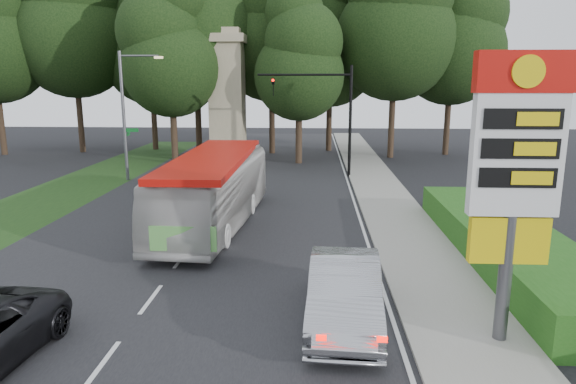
{
  "coord_description": "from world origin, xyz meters",
  "views": [
    {
      "loc": [
        4.67,
        -9.63,
        6.2
      ],
      "look_at": [
        3.73,
        8.82,
        2.2
      ],
      "focal_mm": 32.0,
      "sensor_mm": 36.0,
      "label": 1
    }
  ],
  "objects_px": {
    "traffic_signal_mast": "(330,105)",
    "monument": "(227,96)",
    "streetlight_signs": "(127,110)",
    "sedan_silver": "(344,292)",
    "transit_bus": "(214,191)",
    "gas_station_pylon": "(516,161)"
  },
  "relations": [
    {
      "from": "traffic_signal_mast",
      "to": "monument",
      "type": "height_order",
      "value": "monument"
    },
    {
      "from": "traffic_signal_mast",
      "to": "monument",
      "type": "xyz_separation_m",
      "value": [
        -7.68,
        6.0,
        0.43
      ]
    },
    {
      "from": "monument",
      "to": "traffic_signal_mast",
      "type": "bearing_deg",
      "value": -38.0
    },
    {
      "from": "streetlight_signs",
      "to": "sedan_silver",
      "type": "height_order",
      "value": "streetlight_signs"
    },
    {
      "from": "transit_bus",
      "to": "sedan_silver",
      "type": "xyz_separation_m",
      "value": [
        5.11,
        -8.94,
        -0.71
      ]
    },
    {
      "from": "monument",
      "to": "streetlight_signs",
      "type": "bearing_deg",
      "value": -121.97
    },
    {
      "from": "transit_bus",
      "to": "sedan_silver",
      "type": "bearing_deg",
      "value": -56.18
    },
    {
      "from": "monument",
      "to": "transit_bus",
      "type": "height_order",
      "value": "monument"
    },
    {
      "from": "gas_station_pylon",
      "to": "traffic_signal_mast",
      "type": "relative_size",
      "value": 0.95
    },
    {
      "from": "gas_station_pylon",
      "to": "monument",
      "type": "distance_m",
      "value": 30.17
    },
    {
      "from": "gas_station_pylon",
      "to": "transit_bus",
      "type": "distance_m",
      "value": 13.51
    },
    {
      "from": "gas_station_pylon",
      "to": "traffic_signal_mast",
      "type": "xyz_separation_m",
      "value": [
        -3.52,
        22.0,
        0.22
      ]
    },
    {
      "from": "monument",
      "to": "transit_bus",
      "type": "distance_m",
      "value": 18.67
    },
    {
      "from": "traffic_signal_mast",
      "to": "sedan_silver",
      "type": "relative_size",
      "value": 1.39
    },
    {
      "from": "traffic_signal_mast",
      "to": "sedan_silver",
      "type": "bearing_deg",
      "value": -90.49
    },
    {
      "from": "traffic_signal_mast",
      "to": "sedan_silver",
      "type": "distance_m",
      "value": 21.46
    },
    {
      "from": "gas_station_pylon",
      "to": "transit_bus",
      "type": "height_order",
      "value": "gas_station_pylon"
    },
    {
      "from": "streetlight_signs",
      "to": "sedan_silver",
      "type": "relative_size",
      "value": 1.54
    },
    {
      "from": "streetlight_signs",
      "to": "monument",
      "type": "xyz_separation_m",
      "value": [
        4.99,
        7.99,
        0.67
      ]
    },
    {
      "from": "streetlight_signs",
      "to": "sedan_silver",
      "type": "distance_m",
      "value": 23.12
    },
    {
      "from": "streetlight_signs",
      "to": "sedan_silver",
      "type": "xyz_separation_m",
      "value": [
        12.49,
        -19.12,
        -3.58
      ]
    },
    {
      "from": "gas_station_pylon",
      "to": "monument",
      "type": "bearing_deg",
      "value": 111.8
    }
  ]
}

